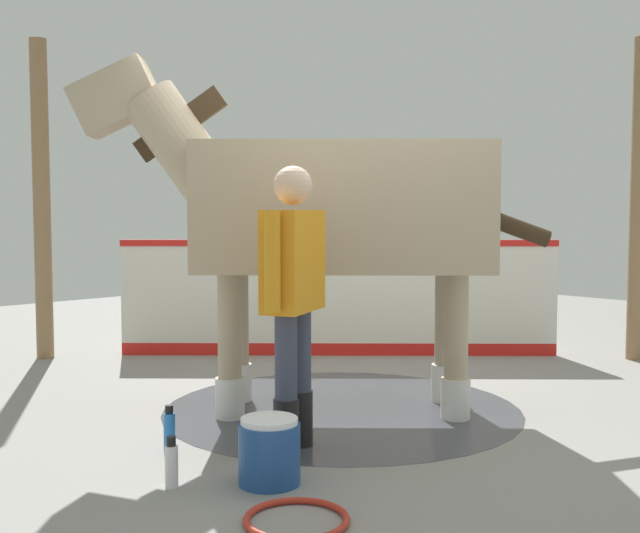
% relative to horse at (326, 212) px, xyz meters
% --- Properties ---
extents(ground_plane, '(16.00, 16.00, 0.02)m').
position_rel_horse_xyz_m(ground_plane, '(0.17, -0.35, -1.41)').
color(ground_plane, gray).
extents(wet_patch, '(2.53, 2.53, 0.00)m').
position_rel_horse_xyz_m(wet_patch, '(0.08, -0.08, -1.40)').
color(wet_patch, '#42444C').
rests_on(wet_patch, ground).
extents(barrier_wall, '(3.08, 3.06, 1.13)m').
position_rel_horse_xyz_m(barrier_wall, '(1.56, 1.41, -0.88)').
color(barrier_wall, silver).
rests_on(barrier_wall, ground).
extents(roof_post_near, '(0.16, 0.16, 3.02)m').
position_rel_horse_xyz_m(roof_post_near, '(-0.57, 3.27, 0.11)').
color(roof_post_near, olive).
rests_on(roof_post_near, ground).
extents(roof_post_far, '(0.16, 0.16, 3.02)m').
position_rel_horse_xyz_m(roof_post_far, '(3.44, -0.71, 0.11)').
color(roof_post_far, olive).
rests_on(roof_post_far, ground).
extents(horse, '(2.52, 2.51, 2.48)m').
position_rel_horse_xyz_m(horse, '(0.00, 0.00, 0.00)').
color(horse, tan).
rests_on(horse, ground).
extents(handler, '(0.62, 0.40, 1.67)m').
position_rel_horse_xyz_m(handler, '(-0.81, -0.55, -0.44)').
color(handler, black).
rests_on(handler, ground).
extents(wash_bucket, '(0.32, 0.32, 0.35)m').
position_rel_horse_xyz_m(wash_bucket, '(-1.27, -0.88, -1.23)').
color(wash_bucket, '#1E478C').
rests_on(wash_bucket, ground).
extents(bottle_shampoo, '(0.07, 0.07, 0.27)m').
position_rel_horse_xyz_m(bottle_shampoo, '(-1.67, -0.58, -1.28)').
color(bottle_shampoo, white).
rests_on(bottle_shampoo, ground).
extents(bottle_spray, '(0.07, 0.07, 0.27)m').
position_rel_horse_xyz_m(bottle_spray, '(-1.33, -0.04, -1.28)').
color(bottle_spray, blue).
rests_on(bottle_spray, ground).
extents(hose_coil, '(0.49, 0.49, 0.03)m').
position_rel_horse_xyz_m(hose_coil, '(-1.52, -1.35, -1.39)').
color(hose_coil, '#B72D1E').
rests_on(hose_coil, ground).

